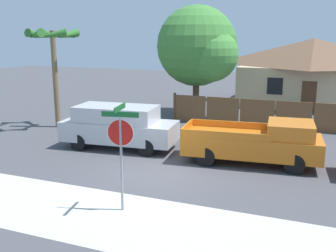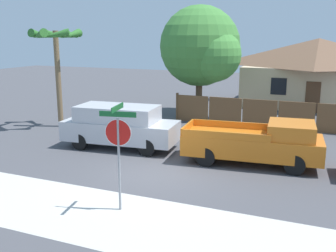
# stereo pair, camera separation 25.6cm
# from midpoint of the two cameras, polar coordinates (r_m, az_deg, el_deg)

# --- Properties ---
(ground_plane) EXTENTS (80.00, 80.00, 0.00)m
(ground_plane) POSITION_cam_midpoint_polar(r_m,az_deg,el_deg) (14.20, -2.24, -7.01)
(ground_plane) COLOR #47474C
(sidewalk_strip) EXTENTS (36.00, 3.20, 0.01)m
(sidewalk_strip) POSITION_cam_midpoint_polar(r_m,az_deg,el_deg) (11.26, -9.85, -12.74)
(sidewalk_strip) COLOR beige
(sidewalk_strip) RESTS_ON ground
(wooden_fence) EXTENTS (13.41, 0.12, 1.62)m
(wooden_fence) POSITION_cam_midpoint_polar(r_m,az_deg,el_deg) (21.49, 17.44, 1.42)
(wooden_fence) COLOR brown
(wooden_fence) RESTS_ON ground
(house) EXTENTS (10.32, 6.53, 4.68)m
(house) POSITION_cam_midpoint_polar(r_m,az_deg,el_deg) (29.68, 19.96, 7.54)
(house) COLOR beige
(house) RESTS_ON ground
(oak_tree) EXTENTS (5.08, 4.84, 6.66)m
(oak_tree) POSITION_cam_midpoint_polar(r_m,az_deg,el_deg) (24.02, 4.32, 11.23)
(oak_tree) COLOR brown
(oak_tree) RESTS_ON ground
(palm_tree) EXTENTS (2.58, 2.78, 5.21)m
(palm_tree) POSITION_cam_midpoint_polar(r_m,az_deg,el_deg) (21.73, -16.67, 11.43)
(palm_tree) COLOR brown
(palm_tree) RESTS_ON ground
(red_suv) EXTENTS (5.16, 2.42, 1.87)m
(red_suv) POSITION_cam_midpoint_polar(r_m,az_deg,el_deg) (17.36, -7.60, 0.07)
(red_suv) COLOR #B7B7BC
(red_suv) RESTS_ON ground
(orange_pickup) EXTENTS (5.36, 2.48, 1.71)m
(orange_pickup) POSITION_cam_midpoint_polar(r_m,az_deg,el_deg) (15.48, 12.30, -2.31)
(orange_pickup) COLOR orange
(orange_pickup) RESTS_ON ground
(stop_sign) EXTENTS (1.04, 0.93, 3.04)m
(stop_sign) POSITION_cam_midpoint_polar(r_m,az_deg,el_deg) (10.85, -7.55, -1.99)
(stop_sign) COLOR gray
(stop_sign) RESTS_ON ground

